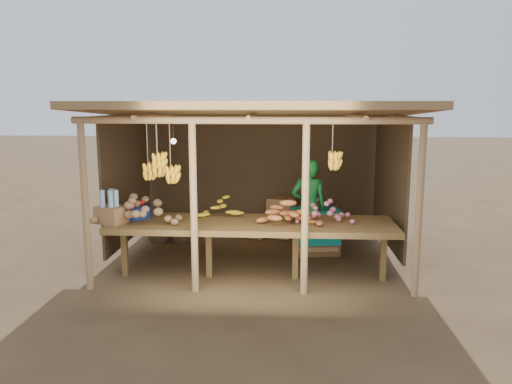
{
  "coord_description": "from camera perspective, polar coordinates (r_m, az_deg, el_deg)",
  "views": [
    {
      "loc": [
        0.45,
        -7.6,
        2.4
      ],
      "look_at": [
        0.0,
        0.0,
        1.05
      ],
      "focal_mm": 35.0,
      "sensor_mm": 36.0,
      "label": 1
    }
  ],
  "objects": [
    {
      "name": "vendor",
      "position": [
        7.96,
        6.06,
        -1.77
      ],
      "size": [
        0.58,
        0.39,
        1.55
      ],
      "primitive_type": "imported",
      "rotation": [
        0.0,
        0.0,
        3.18
      ],
      "color": "#176A2C",
      "rests_on": "ground"
    },
    {
      "name": "sweet_potato_heap",
      "position": [
        6.74,
        4.08,
        -2.15
      ],
      "size": [
        1.07,
        0.89,
        0.36
      ],
      "primitive_type": null,
      "rotation": [
        0.0,
        0.0,
        0.43
      ],
      "color": "#B9622F",
      "rests_on": "counter"
    },
    {
      "name": "onion_heap",
      "position": [
        6.83,
        7.81,
        -2.05
      ],
      "size": [
        0.85,
        0.6,
        0.36
      ],
      "primitive_type": null,
      "rotation": [
        0.0,
        0.0,
        0.18
      ],
      "color": "#C15D70",
      "rests_on": "counter"
    },
    {
      "name": "banana_pile",
      "position": [
        7.15,
        -3.77,
        -1.48
      ],
      "size": [
        0.6,
        0.37,
        0.35
      ],
      "primitive_type": null,
      "rotation": [
        0.0,
        0.0,
        -0.03
      ],
      "color": "gold",
      "rests_on": "counter"
    },
    {
      "name": "potato_heap",
      "position": [
        7.08,
        -13.31,
        -1.73
      ],
      "size": [
        1.26,
        0.91,
        0.37
      ],
      "primitive_type": null,
      "rotation": [
        0.0,
        0.0,
        0.21
      ],
      "color": "#916F4B",
      "rests_on": "counter"
    },
    {
      "name": "burlap_sacks",
      "position": [
        8.88,
        -9.73,
        -4.09
      ],
      "size": [
        0.82,
        0.43,
        0.58
      ],
      "color": "#493622",
      "rests_on": "ground"
    },
    {
      "name": "counter",
      "position": [
        6.87,
        -0.46,
        -3.94
      ],
      "size": [
        3.9,
        1.05,
        0.8
      ],
      "color": "brown",
      "rests_on": "ground"
    },
    {
      "name": "ground",
      "position": [
        7.98,
        0.0,
        -7.44
      ],
      "size": [
        60.0,
        60.0,
        0.0
      ],
      "primitive_type": "plane",
      "color": "brown",
      "rests_on": "ground"
    },
    {
      "name": "bottle_box",
      "position": [
        7.03,
        -16.23,
        -2.02
      ],
      "size": [
        0.45,
        0.41,
        0.47
      ],
      "color": "#956843",
      "rests_on": "counter"
    },
    {
      "name": "tomato_basin",
      "position": [
        7.32,
        -13.71,
        -2.08
      ],
      "size": [
        0.45,
        0.45,
        0.24
      ],
      "rotation": [
        0.0,
        0.0,
        0.16
      ],
      "color": "navy",
      "rests_on": "counter"
    },
    {
      "name": "tarp_crate",
      "position": [
        8.21,
        6.89,
        -4.28
      ],
      "size": [
        0.85,
        0.75,
        0.92
      ],
      "color": "brown",
      "rests_on": "ground"
    },
    {
      "name": "stall_structure",
      "position": [
        7.58,
        -0.19,
        6.35
      ],
      "size": [
        4.7,
        3.5,
        2.43
      ],
      "color": "tan",
      "rests_on": "ground"
    },
    {
      "name": "carton_stack",
      "position": [
        9.05,
        1.85,
        -3.27
      ],
      "size": [
        1.04,
        0.5,
        0.72
      ],
      "color": "#956843",
      "rests_on": "ground"
    }
  ]
}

